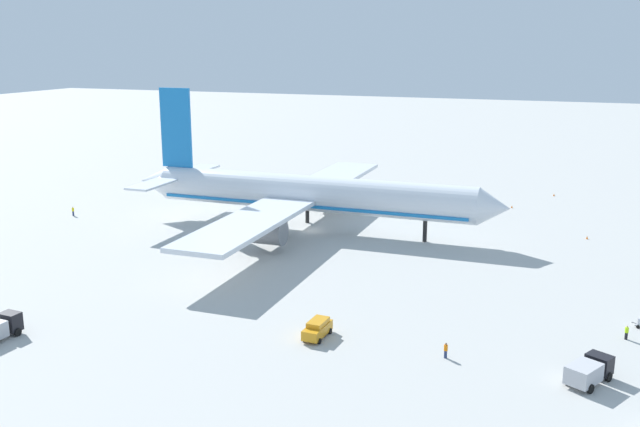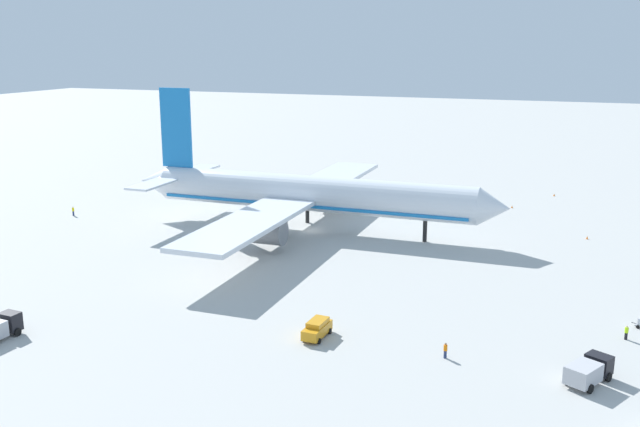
% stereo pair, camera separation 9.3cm
% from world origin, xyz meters
% --- Properties ---
extents(ground_plane, '(600.00, 600.00, 0.00)m').
position_xyz_m(ground_plane, '(0.00, 0.00, 0.00)').
color(ground_plane, '#B2B2AD').
extents(airliner, '(67.19, 71.15, 23.82)m').
position_xyz_m(airliner, '(-1.41, -0.08, 6.39)').
color(airliner, silver).
rests_on(airliner, ground).
extents(service_truck_1, '(4.62, 5.99, 2.27)m').
position_xyz_m(service_truck_1, '(45.05, -42.75, 1.29)').
color(service_truck_1, black).
rests_on(service_truck_1, ground).
extents(service_van, '(2.26, 4.63, 1.97)m').
position_xyz_m(service_van, '(16.97, -41.87, 1.03)').
color(service_van, orange).
rests_on(service_van, ground).
extents(ground_worker_1, '(0.48, 0.48, 1.77)m').
position_xyz_m(ground_worker_1, '(-45.89, -5.73, 0.90)').
color(ground_worker_1, navy).
rests_on(ground_worker_1, ground).
extents(ground_worker_2, '(0.47, 0.47, 1.68)m').
position_xyz_m(ground_worker_2, '(31.23, -42.12, 0.85)').
color(ground_worker_2, navy).
rests_on(ground_worker_2, ground).
extents(ground_worker_3, '(0.54, 0.54, 1.62)m').
position_xyz_m(ground_worker_3, '(48.89, -30.45, 0.82)').
color(ground_worker_3, black).
rests_on(ground_worker_3, ground).
extents(traffic_cone_0, '(0.36, 0.36, 0.55)m').
position_xyz_m(traffic_cone_0, '(37.70, 44.39, 0.28)').
color(traffic_cone_0, orange).
rests_on(traffic_cone_0, ground).
extents(traffic_cone_1, '(0.36, 0.36, 0.55)m').
position_xyz_m(traffic_cone_1, '(44.55, 11.16, 0.28)').
color(traffic_cone_1, orange).
rests_on(traffic_cone_1, ground).
extents(traffic_cone_2, '(0.36, 0.36, 0.55)m').
position_xyz_m(traffic_cone_2, '(30.53, 29.89, 0.28)').
color(traffic_cone_2, orange).
rests_on(traffic_cone_2, ground).
extents(traffic_cone_3, '(0.36, 0.36, 0.55)m').
position_xyz_m(traffic_cone_3, '(-26.68, 33.51, 0.28)').
color(traffic_cone_3, orange).
rests_on(traffic_cone_3, ground).
extents(traffic_cone_4, '(0.36, 0.36, 0.55)m').
position_xyz_m(traffic_cone_4, '(22.51, 37.29, 0.28)').
color(traffic_cone_4, orange).
rests_on(traffic_cone_4, ground).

